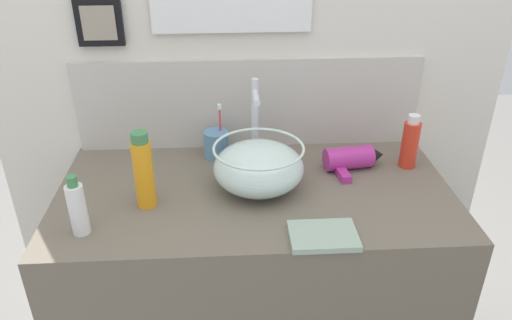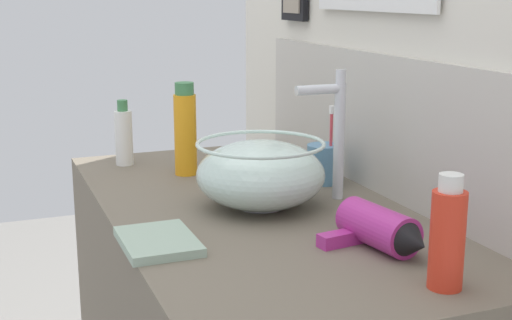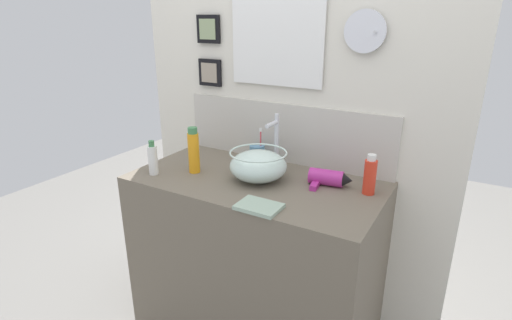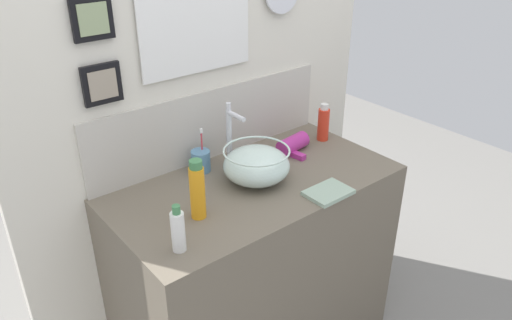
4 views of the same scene
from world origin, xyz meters
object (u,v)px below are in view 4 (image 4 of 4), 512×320
Objects in this scene: glass_bowl_sink at (256,165)px; faucet at (231,131)px; shampoo_bottle at (178,230)px; hand_towel at (328,192)px; soap_dispenser at (197,190)px; spray_bottle at (323,123)px; hair_drier at (295,143)px; toothbrush_cup at (201,161)px.

faucet is (-0.00, 0.17, 0.09)m from glass_bowl_sink.
shampoo_bottle is 0.97× the size of hand_towel.
soap_dispenser is 0.52m from hand_towel.
faucet reaches higher than hand_towel.
spray_bottle is 1.06× the size of shampoo_bottle.
glass_bowl_sink is at bearing 120.37° from hand_towel.
soap_dispenser is at bearing 158.42° from hand_towel.
faucet is 1.66× the size of shampoo_bottle.
spray_bottle is at bearing 12.33° from glass_bowl_sink.
toothbrush_cup is at bearing 166.20° from hair_drier.
hand_towel is (0.28, -0.47, -0.04)m from toothbrush_cup.
toothbrush_cup is (-0.13, 0.21, -0.03)m from glass_bowl_sink.
soap_dispenser reaches higher than toothbrush_cup.
spray_bottle is 0.50m from hand_towel.
hair_drier is 0.45m from toothbrush_cup.
glass_bowl_sink is 1.58× the size of shampoo_bottle.
faucet is 1.61× the size of hand_towel.
soap_dispenser is (-0.32, -0.24, -0.05)m from faucet.
hair_drier is at bearing 66.11° from hand_towel.
shampoo_bottle is (-0.97, -0.30, -0.01)m from spray_bottle.
glass_bowl_sink is 1.50× the size of spray_bottle.
soap_dispenser is at bearing -164.68° from hair_drier.
toothbrush_cup is at bearing 55.10° from soap_dispenser.
faucet is at bearing 109.37° from hand_towel.
glass_bowl_sink is at bearing -167.67° from spray_bottle.
faucet is at bearing 90.00° from glass_bowl_sink.
shampoo_bottle is at bearing -162.87° from spray_bottle.
glass_bowl_sink is 1.45× the size of toothbrush_cup.
soap_dispenser is at bearing 38.27° from shampoo_bottle.
toothbrush_cup reaches higher than hair_drier.
faucet is 0.40m from soap_dispenser.
hair_drier is 1.16× the size of hand_towel.
spray_bottle is (0.62, -0.10, 0.04)m from toothbrush_cup.
hand_towel is at bearing -70.63° from faucet.
soap_dispenser is (-0.32, -0.07, 0.04)m from glass_bowl_sink.
glass_bowl_sink is 1.53× the size of hand_towel.
soap_dispenser reaches higher than glass_bowl_sink.
spray_bottle reaches higher than hair_drier.
hand_towel is (-0.34, -0.36, -0.07)m from spray_bottle.
shampoo_bottle is at bearing -158.19° from glass_bowl_sink.
toothbrush_cup is at bearing 120.67° from hand_towel.
soap_dispenser is 1.30× the size of hand_towel.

